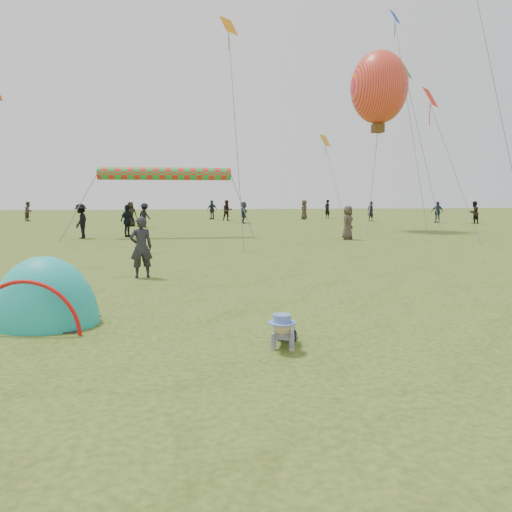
{
  "coord_description": "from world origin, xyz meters",
  "views": [
    {
      "loc": [
        -0.37,
        -6.98,
        2.14
      ],
      "look_at": [
        1.09,
        2.21,
        1.0
      ],
      "focal_mm": 35.0,
      "sensor_mm": 36.0,
      "label": 1
    }
  ],
  "objects": [
    {
      "name": "ground",
      "position": [
        0.0,
        0.0,
        0.0
      ],
      "size": [
        140.0,
        140.0,
        0.0
      ],
      "primitive_type": "plane",
      "color": "#254815"
    },
    {
      "name": "crawling_toddler",
      "position": [
        1.09,
        -0.29,
        0.27
      ],
      "size": [
        0.7,
        0.82,
        0.53
      ],
      "primitive_type": null,
      "rotation": [
        0.0,
        0.0,
        -0.34
      ],
      "color": "black",
      "rests_on": "ground"
    },
    {
      "name": "popup_tent",
      "position": [
        -2.56,
        1.6,
        0.0
      ],
      "size": [
        2.02,
        1.78,
        2.28
      ],
      "primitive_type": "ellipsoid",
      "rotation": [
        0.0,
        0.0,
        -0.2
      ],
      "color": "teal",
      "rests_on": "ground"
    },
    {
      "name": "standing_adult",
      "position": [
        -1.3,
        6.15,
        0.79
      ],
      "size": [
        0.65,
        0.5,
        1.59
      ],
      "primitive_type": "imported",
      "rotation": [
        0.0,
        0.0,
        3.36
      ],
      "color": "#222227",
      "rests_on": "ground"
    },
    {
      "name": "crowd_person_0",
      "position": [
        15.44,
        32.3,
        0.82
      ],
      "size": [
        0.69,
        0.57,
        1.64
      ],
      "primitive_type": "imported",
      "rotation": [
        0.0,
        0.0,
        3.47
      ],
      "color": "black",
      "rests_on": "ground"
    },
    {
      "name": "crowd_person_1",
      "position": [
        3.83,
        34.99,
        0.86
      ],
      "size": [
        0.92,
        0.77,
        1.73
      ],
      "primitive_type": "imported",
      "rotation": [
        0.0,
        0.0,
        0.14
      ],
      "color": "black",
      "rests_on": "ground"
    },
    {
      "name": "crowd_person_2",
      "position": [
        -2.88,
        19.25,
        0.83
      ],
      "size": [
        0.87,
        1.04,
        1.67
      ],
      "primitive_type": "imported",
      "rotation": [
        0.0,
        0.0,
        1.01
      ],
      "color": "black",
      "rests_on": "ground"
    },
    {
      "name": "crowd_person_3",
      "position": [
        -5.05,
        18.69,
        0.86
      ],
      "size": [
        0.78,
        1.19,
        1.72
      ],
      "primitive_type": "imported",
      "rotation": [
        0.0,
        0.0,
        4.58
      ],
      "color": "black",
      "rests_on": "ground"
    },
    {
      "name": "crowd_person_4",
      "position": [
        10.76,
        35.99,
        0.86
      ],
      "size": [
        0.81,
        0.98,
        1.72
      ],
      "primitive_type": "imported",
      "rotation": [
        0.0,
        0.0,
        4.36
      ],
      "color": "#362C21",
      "rests_on": "ground"
    },
    {
      "name": "crowd_person_5",
      "position": [
        -3.54,
        28.61,
        0.79
      ],
      "size": [
        0.56,
        1.5,
        1.59
      ],
      "primitive_type": "imported",
      "rotation": [
        0.0,
        0.0,
        4.77
      ],
      "color": "black",
      "rests_on": "ground"
    },
    {
      "name": "crowd_person_6",
      "position": [
        13.42,
        37.8,
        0.86
      ],
      "size": [
        0.75,
        0.69,
        1.73
      ],
      "primitive_type": "imported",
      "rotation": [
        0.0,
        0.0,
        3.71
      ],
      "color": "black",
      "rests_on": "ground"
    },
    {
      "name": "crowd_person_7",
      "position": [
        -12.44,
        36.67,
        0.8
      ],
      "size": [
        0.76,
        0.89,
        1.61
      ],
      "primitive_type": "imported",
      "rotation": [
        0.0,
        0.0,
        1.35
      ],
      "color": "#42322D",
      "rests_on": "ground"
    },
    {
      "name": "crowd_person_8",
      "position": [
        2.73,
        37.41,
        0.85
      ],
      "size": [
        1.07,
        0.84,
        1.7
      ],
      "primitive_type": "imported",
      "rotation": [
        0.0,
        0.0,
        3.64
      ],
      "color": "#1D272F",
      "rests_on": "ground"
    },
    {
      "name": "crowd_person_9",
      "position": [
        -2.48,
        26.87,
        0.81
      ],
      "size": [
        1.14,
        1.18,
        1.61
      ],
      "primitive_type": "imported",
      "rotation": [
        0.0,
        0.0,
        2.29
      ],
      "color": "black",
      "rests_on": "ground"
    },
    {
      "name": "crowd_person_10",
      "position": [
        -3.51,
        28.32,
        0.85
      ],
      "size": [
        0.9,
        0.66,
        1.7
      ],
      "primitive_type": "imported",
      "rotation": [
        0.0,
        0.0,
        2.99
      ],
      "color": "black",
      "rests_on": "ground"
    },
    {
      "name": "crowd_person_11",
      "position": [
        4.66,
        30.73,
        0.82
      ],
      "size": [
        0.81,
        1.6,
        1.65
      ],
      "primitive_type": "imported",
      "rotation": [
        0.0,
        0.0,
        1.35
      ],
      "color": "#2A313F",
      "rests_on": "ground"
    },
    {
      "name": "crowd_person_13",
      "position": [
        21.74,
        27.61,
        0.85
      ],
      "size": [
        0.97,
        0.85,
        1.69
      ],
      "primitive_type": "imported",
      "rotation": [
        0.0,
        0.0,
        3.44
      ],
      "color": "black",
      "rests_on": "ground"
    },
    {
      "name": "crowd_person_14",
      "position": [
        19.71,
        29.3,
        0.83
      ],
      "size": [
        0.89,
        1.03,
        1.66
      ],
      "primitive_type": "imported",
      "rotation": [
        0.0,
        0.0,
        5.32
      ],
      "color": "#243544",
      "rests_on": "ground"
    },
    {
      "name": "crowd_person_16",
      "position": [
        7.77,
        16.09,
        0.82
      ],
      "size": [
        0.9,
        0.95,
        1.63
      ],
      "primitive_type": "imported",
      "rotation": [
        0.0,
        0.0,
        0.89
      ],
      "color": "#43372D",
      "rests_on": "ground"
    },
    {
      "name": "balloon_kite",
      "position": [
        11.68,
        22.17,
        8.26
      ],
      "size": [
        3.4,
        3.4,
        4.76
      ],
      "primitive_type": null,
      "color": "orange"
    },
    {
      "name": "rainbow_tube_kite",
      "position": [
        -0.9,
        18.9,
        3.21
      ],
      "size": [
        6.62,
        0.64,
        0.64
      ],
      "primitive_type": "cylinder",
      "rotation": [
        0.0,
        1.57,
        0.0
      ],
      "color": "red"
    },
    {
      "name": "diamond_kite_1",
      "position": [
        2.12,
        16.62,
        9.78
      ],
      "size": [
        0.93,
        0.93,
        0.76
      ],
      "primitive_type": "plane",
      "rotation": [
        1.05,
        0.0,
        0.79
      ],
      "color": "orange"
    },
    {
      "name": "diamond_kite_3",
      "position": [
        13.54,
        22.56,
        9.63
      ],
      "size": [
        1.11,
        1.11,
        0.91
      ],
      "primitive_type": "plane",
      "rotation": [
        1.05,
        0.0,
        0.79
      ],
      "color": "#318821"
    },
    {
      "name": "diamond_kite_4",
      "position": [
        12.63,
        22.35,
        12.62
      ],
      "size": [
        0.94,
        0.94,
        0.77
      ],
      "primitive_type": "plane",
      "rotation": [
        1.05,
        0.0,
        0.79
      ],
      "color": "blue"
    },
    {
      "name": "diamond_kite_6",
      "position": [
        12.69,
        17.81,
        7.16
      ],
      "size": [
        1.21,
        1.21,
        0.99
      ],
      "primitive_type": "plane",
      "rotation": [
        1.05,
        0.0,
        0.79
      ],
      "color": "red"
    },
    {
      "name": "diamond_kite_7",
      "position": [
        10.17,
        28.03,
        6.01
      ],
      "size": [
        1.01,
        1.01,
        0.82
      ],
      "primitive_type": "plane",
      "rotation": [
        1.05,
        0.0,
        0.79
      ],
      "color": "gold"
    }
  ]
}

